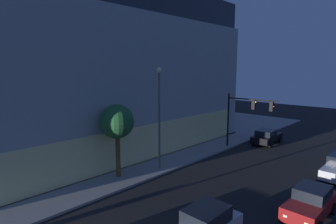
{
  "coord_description": "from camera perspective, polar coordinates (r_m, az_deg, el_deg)",
  "views": [
    {
      "loc": [
        -5.19,
        -8.42,
        8.09
      ],
      "look_at": [
        8.84,
        5.08,
        5.05
      ],
      "focal_mm": 29.17,
      "sensor_mm": 36.0,
      "label": 1
    }
  ],
  "objects": [
    {
      "name": "modern_building",
      "position": [
        36.91,
        -21.13,
        7.85
      ],
      "size": [
        29.76,
        32.34,
        15.77
      ],
      "color": "#4C4C51",
      "rests_on": "ground"
    },
    {
      "name": "traffic_light_far_corner",
      "position": [
        27.98,
        16.04,
        0.28
      ],
      "size": [
        0.35,
        5.08,
        5.5
      ],
      "color": "black",
      "rests_on": "sidewalk_corner"
    },
    {
      "name": "car_red",
      "position": [
        17.7,
        27.61,
        -16.39
      ],
      "size": [
        4.24,
        2.0,
        1.66
      ],
      "color": "maroon",
      "rests_on": "ground"
    },
    {
      "name": "sidewalk_tree",
      "position": [
        20.24,
        -10.62,
        -2.12
      ],
      "size": [
        2.51,
        2.51,
        5.45
      ],
      "color": "brown",
      "rests_on": "sidewalk_corner"
    },
    {
      "name": "car_black",
      "position": [
        31.98,
        19.93,
        -4.82
      ],
      "size": [
        4.56,
        2.25,
        1.58
      ],
      "color": "black",
      "rests_on": "ground"
    },
    {
      "name": "street_lamp_sidewalk",
      "position": [
        21.51,
        -1.84,
        1.24
      ],
      "size": [
        0.44,
        0.44,
        8.13
      ],
      "color": "#606060",
      "rests_on": "sidewalk_corner"
    }
  ]
}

